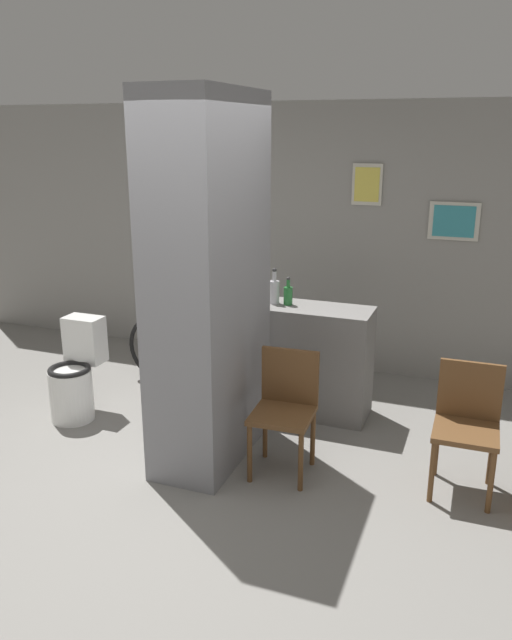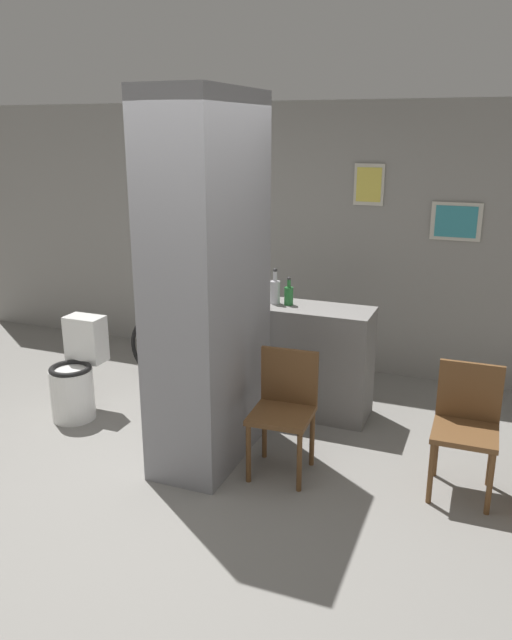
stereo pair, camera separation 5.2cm
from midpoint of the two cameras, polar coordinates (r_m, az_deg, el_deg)
The scene contains 10 objects.
ground_plane at distance 4.44m, azimuth -7.60°, elevation -14.94°, with size 14.00×14.00×0.00m, color gray.
wall_back at distance 6.28m, azimuth 3.40°, elevation 7.52°, with size 8.00×0.09×2.60m.
pillar_center at distance 4.37m, azimuth -4.68°, elevation 3.23°, with size 0.55×1.09×2.60m.
counter_shelf at distance 5.32m, azimuth 3.63°, elevation -3.58°, with size 1.21×0.44×0.94m.
toilet at distance 5.46m, azimuth -16.45°, elevation -5.01°, with size 0.36×0.52×0.83m.
chair_near_pillar at distance 4.40m, azimuth 2.35°, elevation -7.80°, with size 0.43×0.43×0.87m.
chair_by_doorway at distance 4.39m, azimuth 18.40°, elevation -8.79°, with size 0.42×0.42×0.87m.
bicycle at distance 5.80m, azimuth -4.80°, elevation -3.04°, with size 1.65×0.42×0.73m.
bottle_tall at distance 5.22m, azimuth 1.40°, elevation 2.70°, with size 0.08×0.08×0.30m.
bottle_short at distance 5.19m, azimuth 2.66°, elevation 2.33°, with size 0.08×0.08×0.24m.
Camera 1 is at (1.83, -3.29, 2.34)m, focal length 35.00 mm.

